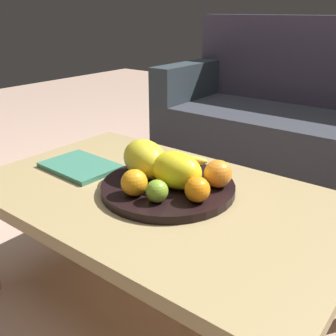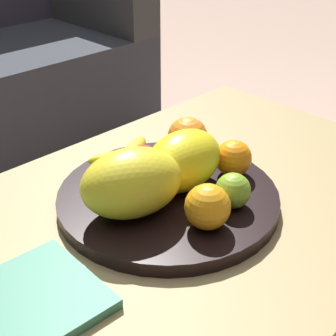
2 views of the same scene
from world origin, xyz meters
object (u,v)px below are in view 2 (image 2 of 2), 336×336
(orange_front, at_px, (188,137))
(melon_smaller_beside, at_px, (183,161))
(coffee_table, at_px, (171,233))
(fruit_bowl, at_px, (168,198))
(melon_large_front, at_px, (132,183))
(orange_left, at_px, (233,158))
(banana_bunch, at_px, (131,167))
(orange_right, at_px, (208,207))
(magazine, at_px, (8,313))
(apple_left, at_px, (233,191))
(apple_front, at_px, (144,162))

(orange_front, bearing_deg, melon_smaller_beside, -140.31)
(coffee_table, distance_m, fruit_bowl, 0.07)
(fruit_bowl, distance_m, melon_large_front, 0.11)
(orange_left, distance_m, banana_bunch, 0.19)
(coffee_table, xyz_separation_m, orange_right, (-0.01, -0.09, 0.11))
(orange_right, distance_m, magazine, 0.33)
(fruit_bowl, relative_size, apple_left, 6.47)
(apple_front, relative_size, banana_bunch, 0.37)
(melon_large_front, distance_m, melon_smaller_beside, 0.12)
(fruit_bowl, height_order, melon_large_front, melon_large_front)
(melon_smaller_beside, bearing_deg, orange_front, 39.69)
(coffee_table, distance_m, orange_front, 0.21)
(orange_front, xyz_separation_m, apple_front, (-0.12, -0.00, -0.01))
(fruit_bowl, xyz_separation_m, melon_smaller_beside, (0.03, -0.01, 0.07))
(melon_large_front, relative_size, apple_left, 2.79)
(orange_left, relative_size, apple_front, 1.10)
(orange_right, distance_m, apple_left, 0.08)
(fruit_bowl, xyz_separation_m, banana_bunch, (-0.02, 0.08, 0.04))
(orange_left, height_order, apple_left, orange_left)
(fruit_bowl, height_order, orange_front, orange_front)
(banana_bunch, bearing_deg, orange_right, -92.24)
(melon_smaller_beside, xyz_separation_m, magazine, (-0.38, -0.04, -0.07))
(magazine, bearing_deg, banana_bunch, 23.06)
(melon_smaller_beside, height_order, orange_left, melon_smaller_beside)
(magazine, bearing_deg, orange_right, -10.26)
(coffee_table, relative_size, melon_large_front, 6.51)
(fruit_bowl, xyz_separation_m, orange_front, (0.13, 0.07, 0.05))
(coffee_table, distance_m, magazine, 0.33)
(coffee_table, xyz_separation_m, fruit_bowl, (0.02, 0.03, 0.06))
(apple_left, xyz_separation_m, banana_bunch, (-0.07, 0.19, -0.00))
(banana_bunch, distance_m, magazine, 0.35)
(orange_right, height_order, banana_bunch, orange_right)
(coffee_table, bearing_deg, apple_front, 75.09)
(apple_front, height_order, banana_bunch, apple_front)
(melon_large_front, height_order, melon_smaller_beside, melon_large_front)
(fruit_bowl, height_order, melon_smaller_beside, melon_smaller_beside)
(fruit_bowl, distance_m, magazine, 0.35)
(apple_front, bearing_deg, magazine, -161.87)
(melon_large_front, xyz_separation_m, magazine, (-0.26, -0.04, -0.08))
(apple_left, relative_size, banana_bunch, 0.36)
(melon_smaller_beside, xyz_separation_m, orange_front, (0.09, 0.08, -0.01))
(magazine, bearing_deg, apple_front, 20.64)
(orange_front, bearing_deg, apple_front, -179.71)
(apple_front, xyz_separation_m, banana_bunch, (-0.03, 0.01, -0.00))
(coffee_table, height_order, orange_right, orange_right)
(coffee_table, height_order, melon_large_front, melon_large_front)
(orange_left, bearing_deg, melon_large_front, 170.17)
(orange_left, relative_size, apple_left, 1.13)
(orange_left, xyz_separation_m, orange_right, (-0.16, -0.08, 0.00))
(fruit_bowl, xyz_separation_m, melon_large_front, (-0.09, -0.00, 0.07))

